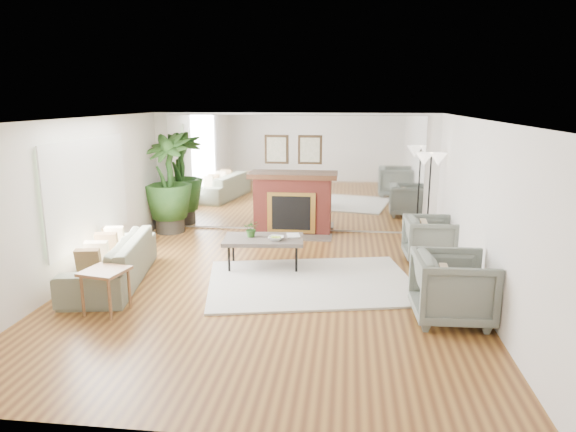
# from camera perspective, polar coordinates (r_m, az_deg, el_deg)

# --- Properties ---
(ground) EXTENTS (7.00, 7.00, 0.00)m
(ground) POSITION_cam_1_polar(r_m,az_deg,el_deg) (7.81, -2.19, -7.97)
(ground) COLOR brown
(ground) RESTS_ON ground
(wall_left) EXTENTS (0.02, 7.00, 2.50)m
(wall_left) POSITION_cam_1_polar(r_m,az_deg,el_deg) (8.46, -22.72, 1.45)
(wall_left) COLOR white
(wall_left) RESTS_ON ground
(wall_right) EXTENTS (0.02, 7.00, 2.50)m
(wall_right) POSITION_cam_1_polar(r_m,az_deg,el_deg) (7.60, 20.61, 0.43)
(wall_right) COLOR white
(wall_right) RESTS_ON ground
(wall_back) EXTENTS (6.00, 0.02, 2.50)m
(wall_back) POSITION_cam_1_polar(r_m,az_deg,el_deg) (10.87, 0.62, 4.79)
(wall_back) COLOR white
(wall_back) RESTS_ON ground
(mirror_panel) EXTENTS (5.40, 0.04, 2.40)m
(mirror_panel) POSITION_cam_1_polar(r_m,az_deg,el_deg) (10.85, 0.60, 4.78)
(mirror_panel) COLOR silver
(mirror_panel) RESTS_ON wall_back
(window_panel) EXTENTS (0.04, 2.40, 1.50)m
(window_panel) POSITION_cam_1_polar(r_m,az_deg,el_deg) (8.77, -21.34, 2.61)
(window_panel) COLOR #B2E09E
(window_panel) RESTS_ON wall_left
(fireplace) EXTENTS (1.85, 0.83, 2.05)m
(fireplace) POSITION_cam_1_polar(r_m,az_deg,el_deg) (10.74, 0.48, 1.50)
(fireplace) COLOR maroon
(fireplace) RESTS_ON ground
(area_rug) EXTENTS (3.51, 2.82, 0.03)m
(area_rug) POSITION_cam_1_polar(r_m,az_deg,el_deg) (8.00, 2.56, -7.33)
(area_rug) COLOR silver
(area_rug) RESTS_ON ground
(coffee_table) EXTENTS (1.38, 0.89, 0.53)m
(coffee_table) POSITION_cam_1_polar(r_m,az_deg,el_deg) (8.56, -2.73, -2.71)
(coffee_table) COLOR #564C43
(coffee_table) RESTS_ON ground
(sofa) EXTENTS (1.32, 2.49, 0.69)m
(sofa) POSITION_cam_1_polar(r_m,az_deg,el_deg) (8.39, -19.06, -4.70)
(sofa) COLOR #6D7059
(sofa) RESTS_ON ground
(armchair_back) EXTENTS (0.89, 0.86, 0.78)m
(armchair_back) POSITION_cam_1_polar(r_m,az_deg,el_deg) (9.31, 15.49, -2.48)
(armchair_back) COLOR slate
(armchair_back) RESTS_ON ground
(armchair_front) EXTENTS (1.00, 0.97, 0.88)m
(armchair_front) POSITION_cam_1_polar(r_m,az_deg,el_deg) (6.89, 17.84, -7.61)
(armchair_front) COLOR slate
(armchair_front) RESTS_ON ground
(side_table) EXTENTS (0.61, 0.61, 0.60)m
(side_table) POSITION_cam_1_polar(r_m,az_deg,el_deg) (7.20, -19.66, -6.36)
(side_table) COLOR brown
(side_table) RESTS_ON ground
(potted_ficus) EXTENTS (1.22, 1.22, 2.09)m
(potted_ficus) POSITION_cam_1_polar(r_m,az_deg,el_deg) (11.05, -13.20, 3.90)
(potted_ficus) COLOR #29251E
(potted_ficus) RESTS_ON ground
(floor_lamp) EXTENTS (0.58, 0.32, 1.79)m
(floor_lamp) POSITION_cam_1_polar(r_m,az_deg,el_deg) (10.12, 15.57, 5.30)
(floor_lamp) COLOR black
(floor_lamp) RESTS_ON ground
(tabletop_plant) EXTENTS (0.29, 0.26, 0.29)m
(tabletop_plant) POSITION_cam_1_polar(r_m,az_deg,el_deg) (8.57, -4.06, -1.40)
(tabletop_plant) COLOR #2F561F
(tabletop_plant) RESTS_ON coffee_table
(fruit_bowl) EXTENTS (0.29, 0.29, 0.06)m
(fruit_bowl) POSITION_cam_1_polar(r_m,az_deg,el_deg) (8.38, -1.35, -2.49)
(fruit_bowl) COLOR brown
(fruit_bowl) RESTS_ON coffee_table
(book) EXTENTS (0.27, 0.33, 0.02)m
(book) POSITION_cam_1_polar(r_m,az_deg,el_deg) (8.62, -0.10, -2.20)
(book) COLOR brown
(book) RESTS_ON coffee_table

